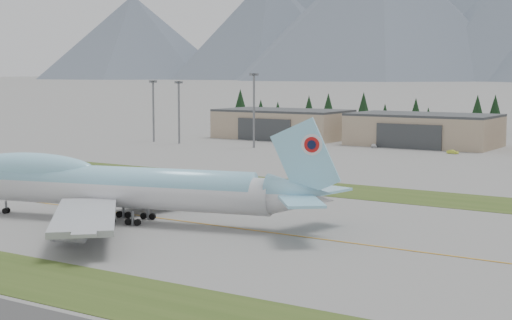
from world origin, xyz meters
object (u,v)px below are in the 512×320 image
Objects in this scene: hangar_center at (423,130)px; service_vehicle_a at (374,148)px; hangar_left at (283,124)px; service_vehicle_b at (453,154)px; boeing_747_freighter at (119,186)px.

service_vehicle_a is (-11.23, -14.97, -5.39)m from hangar_center.
hangar_left and hangar_center have the same top height.
service_vehicle_a is 1.05× the size of service_vehicle_b.
boeing_747_freighter is at bearing -116.99° from service_vehicle_a.
boeing_747_freighter reaches higher than service_vehicle_a.
hangar_left is 1.00× the size of hangar_center.
service_vehicle_b is at bearing -44.68° from service_vehicle_a.
boeing_747_freighter is 135.65m from service_vehicle_b.
boeing_747_freighter reaches higher than hangar_center.
hangar_left is 13.27× the size of service_vehicle_b.
hangar_left is 12.58× the size of service_vehicle_a.
service_vehicle_a is (43.77, -14.97, -5.39)m from hangar_left.
boeing_747_freighter is 17.80× the size of service_vehicle_a.
boeing_747_freighter is at bearing -175.77° from service_vehicle_b.
hangar_left is at bearing 83.09° from service_vehicle_b.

